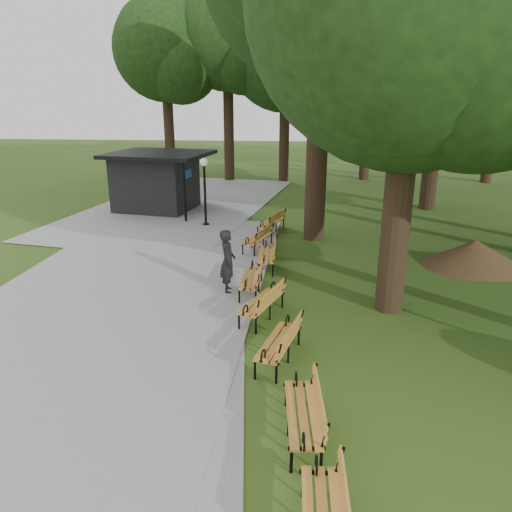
# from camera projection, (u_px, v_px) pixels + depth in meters

# --- Properties ---
(ground) EXTENTS (100.00, 100.00, 0.00)m
(ground) POSITION_uv_depth(u_px,v_px,m) (252.00, 341.00, 11.14)
(ground) COLOR #2D4D16
(ground) RESTS_ON ground
(path) EXTENTS (12.00, 38.00, 0.06)m
(path) POSITION_uv_depth(u_px,v_px,m) (125.00, 285.00, 14.29)
(path) COLOR gray
(path) RESTS_ON ground
(person) EXTENTS (0.55, 0.73, 1.83)m
(person) POSITION_uv_depth(u_px,v_px,m) (228.00, 261.00, 13.60)
(person) COLOR black
(person) RESTS_ON ground
(kiosk) EXTENTS (5.04, 4.58, 2.77)m
(kiosk) POSITION_uv_depth(u_px,v_px,m) (156.00, 181.00, 23.32)
(kiosk) COLOR black
(kiosk) RESTS_ON ground
(lamp_post) EXTENTS (0.32, 0.32, 2.85)m
(lamp_post) POSITION_uv_depth(u_px,v_px,m) (204.00, 177.00, 20.21)
(lamp_post) COLOR black
(lamp_post) RESTS_ON ground
(dirt_mound) EXTENTS (2.71, 2.71, 0.91)m
(dirt_mound) POSITION_uv_depth(u_px,v_px,m) (475.00, 253.00, 15.76)
(dirt_mound) COLOR #47301C
(dirt_mound) RESTS_ON ground
(bench_1) EXTENTS (0.78, 1.94, 0.88)m
(bench_1) POSITION_uv_depth(u_px,v_px,m) (302.00, 413.00, 7.90)
(bench_1) COLOR orange
(bench_1) RESTS_ON ground
(bench_2) EXTENTS (1.11, 2.00, 0.88)m
(bench_2) POSITION_uv_depth(u_px,v_px,m) (278.00, 342.00, 10.16)
(bench_2) COLOR orange
(bench_2) RESTS_ON ground
(bench_3) EXTENTS (1.26, 2.00, 0.88)m
(bench_3) POSITION_uv_depth(u_px,v_px,m) (262.00, 302.00, 12.11)
(bench_3) COLOR orange
(bench_3) RESTS_ON ground
(bench_4) EXTENTS (0.67, 1.91, 0.88)m
(bench_4) POSITION_uv_depth(u_px,v_px,m) (251.00, 278.00, 13.69)
(bench_4) COLOR orange
(bench_4) RESTS_ON ground
(bench_5) EXTENTS (0.69, 1.92, 0.88)m
(bench_5) POSITION_uv_depth(u_px,v_px,m) (267.00, 255.00, 15.70)
(bench_5) COLOR orange
(bench_5) RESTS_ON ground
(bench_6) EXTENTS (1.19, 2.00, 0.88)m
(bench_6) POSITION_uv_depth(u_px,v_px,m) (258.00, 238.00, 17.51)
(bench_6) COLOR orange
(bench_6) RESTS_ON ground
(bench_7) EXTENTS (1.24, 2.00, 0.88)m
(bench_7) POSITION_uv_depth(u_px,v_px,m) (271.00, 222.00, 19.71)
(bench_7) COLOR orange
(bench_7) RESTS_ON ground
(tree_backdrop) EXTENTS (36.57, 9.55, 16.49)m
(tree_backdrop) POSITION_uv_depth(u_px,v_px,m) (408.00, 43.00, 29.45)
(tree_backdrop) COLOR black
(tree_backdrop) RESTS_ON ground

